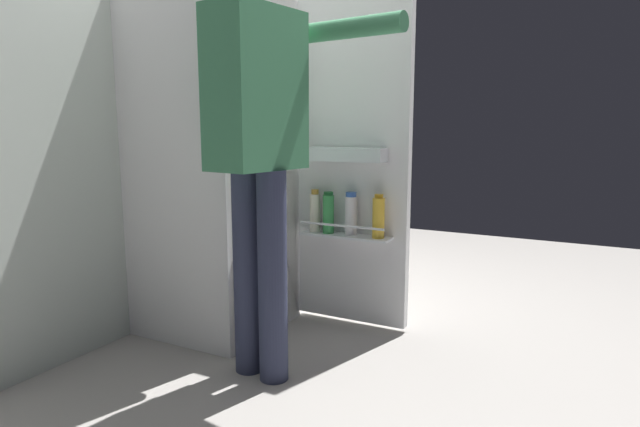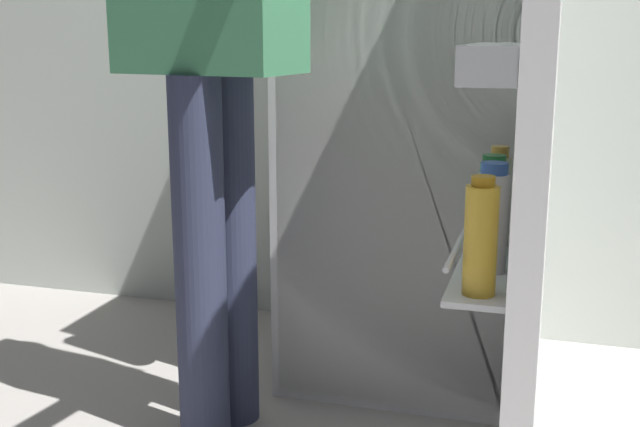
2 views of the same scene
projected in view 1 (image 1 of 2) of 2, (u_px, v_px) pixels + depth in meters
ground_plane at (312, 344)px, 2.58m from camera, size 6.18×6.18×0.00m
kitchen_wall at (157, 96)px, 2.81m from camera, size 4.40×0.10×2.42m
refrigerator at (226, 164)px, 2.70m from camera, size 0.69×1.24×1.72m
person at (259, 124)px, 2.11m from camera, size 0.55×0.77×1.75m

